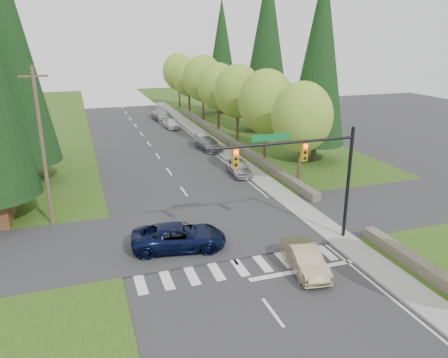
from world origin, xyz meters
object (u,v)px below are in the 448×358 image
parked_car_d (171,124)px  parked_car_a (239,167)px  suv_navy (179,237)px  parked_car_b (209,144)px  parked_car_e (162,115)px  sedan_champagne (305,259)px  parked_car_c (204,140)px

parked_car_d → parked_car_a: bearing=-90.6°
suv_navy → parked_car_b: (8.12, 21.09, -0.09)m
parked_car_b → parked_car_d: (-1.40, 12.29, -0.01)m
parked_car_a → parked_car_e: (-1.40, 27.43, 0.11)m
suv_navy → parked_car_d: (6.72, 33.38, -0.11)m
sedan_champagne → parked_car_e: size_ratio=0.76×
suv_navy → parked_car_b: suv_navy is taller
parked_car_e → suv_navy: bearing=-104.5°
parked_car_c → parked_car_d: (-1.40, 10.63, -0.01)m
parked_car_b → parked_car_d: size_ratio=1.20×
sedan_champagne → parked_car_c: sedan_champagne is taller
sedan_champagne → suv_navy: suv_navy is taller
parked_car_d → suv_navy: bearing=-105.7°
parked_car_a → parked_car_d: bearing=98.0°
sedan_champagne → suv_navy: size_ratio=0.76×
sedan_champagne → parked_car_b: 25.70m
parked_car_d → parked_car_e: bearing=85.7°
parked_car_b → parked_car_c: size_ratio=1.14×
parked_car_a → parked_car_d: size_ratio=1.06×
sedan_champagne → suv_navy: bearing=148.7°
parked_car_a → parked_car_c: size_ratio=1.00×
parked_car_c → sedan_champagne: bearing=-96.6°
parked_car_a → parked_car_c: bearing=94.3°
sedan_champagne → parked_car_d: sedan_champagne is taller
sedan_champagne → parked_car_c: size_ratio=1.04×
parked_car_a → parked_car_d: 21.46m
parked_car_d → sedan_champagne: bearing=-96.1°
parked_car_a → parked_car_b: (0.00, 9.13, -0.02)m
suv_navy → parked_car_c: suv_navy is taller
parked_car_a → suv_navy: bearing=-119.9°
sedan_champagne → parked_car_b: sedan_champagne is taller
parked_car_a → parked_car_c: (0.00, 10.79, -0.02)m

